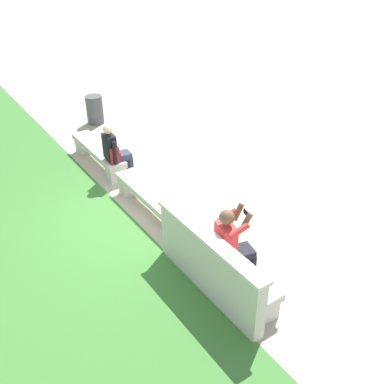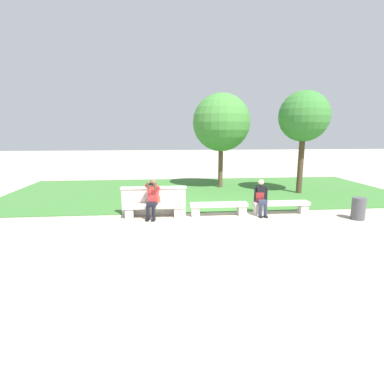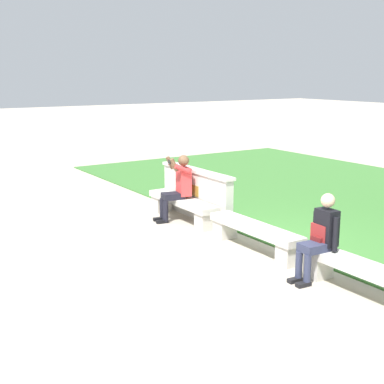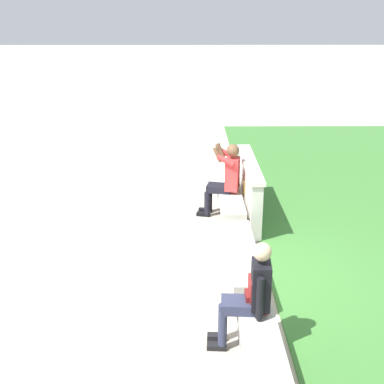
# 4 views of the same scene
# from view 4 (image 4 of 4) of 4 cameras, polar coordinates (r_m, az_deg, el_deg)

# --- Properties ---
(ground_plane) EXTENTS (80.00, 80.00, 0.00)m
(ground_plane) POSITION_cam_4_polar(r_m,az_deg,el_deg) (7.55, 5.27, -9.17)
(ground_plane) COLOR #B2A593
(bench_main) EXTENTS (2.03, 0.40, 0.45)m
(bench_main) POSITION_cam_4_polar(r_m,az_deg,el_deg) (9.48, 4.01, -0.87)
(bench_main) COLOR beige
(bench_main) RESTS_ON ground
(bench_near) EXTENTS (2.03, 0.40, 0.45)m
(bench_near) POSITION_cam_4_polar(r_m,az_deg,el_deg) (7.40, 5.35, -7.13)
(bench_near) COLOR beige
(bench_near) RESTS_ON ground
(bench_mid) EXTENTS (2.03, 0.40, 0.45)m
(bench_mid) POSITION_cam_4_polar(r_m,az_deg,el_deg) (5.49, 7.76, -17.97)
(bench_mid) COLOR beige
(bench_mid) RESTS_ON ground
(backrest_wall_with_plaque) EXTENTS (2.31, 0.24, 1.01)m
(backrest_wall_with_plaque) POSITION_cam_4_polar(r_m,az_deg,el_deg) (9.44, 6.10, 0.35)
(backrest_wall_with_plaque) COLOR beige
(backrest_wall_with_plaque) RESTS_ON ground
(person_photographer) EXTENTS (0.52, 0.77, 1.32)m
(person_photographer) POSITION_cam_4_polar(r_m,az_deg,el_deg) (9.36, 3.60, 1.68)
(person_photographer) COLOR black
(person_photographer) RESTS_ON ground
(person_distant) EXTENTS (0.48, 0.69, 1.26)m
(person_distant) POSITION_cam_4_polar(r_m,az_deg,el_deg) (5.90, 6.25, -10.60)
(person_distant) COLOR black
(person_distant) RESTS_ON ground
(backpack) EXTENTS (0.28, 0.24, 0.43)m
(backpack) POSITION_cam_4_polar(r_m,az_deg,el_deg) (5.98, 6.97, -10.74)
(backpack) COLOR maroon
(backpack) RESTS_ON bench_mid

